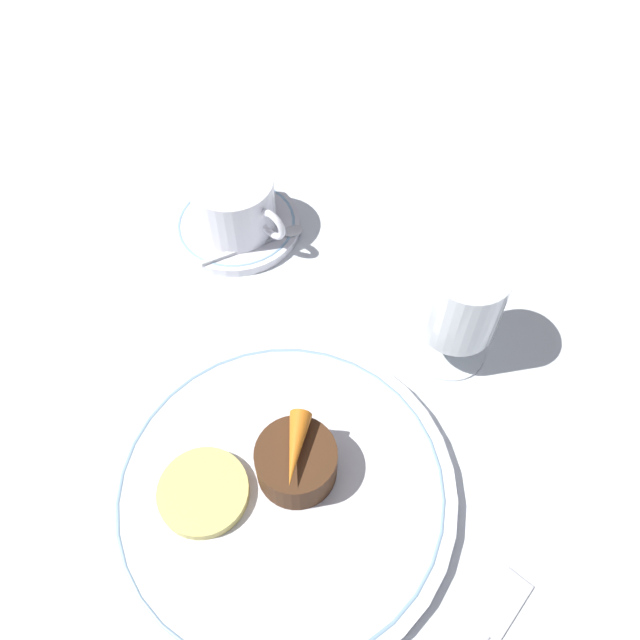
{
  "coord_description": "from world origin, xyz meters",
  "views": [
    {
      "loc": [
        0.13,
        -0.13,
        0.49
      ],
      "look_at": [
        -0.07,
        0.12,
        0.04
      ],
      "focal_mm": 35.0,
      "sensor_mm": 36.0,
      "label": 1
    }
  ],
  "objects_px": {
    "wine_glass": "(461,305)",
    "dessert_cake": "(296,462)",
    "dinner_plate": "(282,489)",
    "coffee_cup": "(234,203)"
  },
  "relations": [
    {
      "from": "wine_glass",
      "to": "dessert_cake",
      "type": "bearing_deg",
      "value": -99.21
    },
    {
      "from": "dinner_plate",
      "to": "coffee_cup",
      "type": "relative_size",
      "value": 2.5
    },
    {
      "from": "dinner_plate",
      "to": "wine_glass",
      "type": "bearing_deg",
      "value": 81.25
    },
    {
      "from": "coffee_cup",
      "to": "wine_glass",
      "type": "height_order",
      "value": "wine_glass"
    },
    {
      "from": "wine_glass",
      "to": "dessert_cake",
      "type": "distance_m",
      "value": 0.19
    },
    {
      "from": "dinner_plate",
      "to": "coffee_cup",
      "type": "bearing_deg",
      "value": 140.1
    },
    {
      "from": "coffee_cup",
      "to": "wine_glass",
      "type": "xyz_separation_m",
      "value": [
        0.26,
        0.01,
        0.03
      ]
    },
    {
      "from": "dessert_cake",
      "to": "coffee_cup",
      "type": "bearing_deg",
      "value": 143.0
    },
    {
      "from": "coffee_cup",
      "to": "dessert_cake",
      "type": "xyz_separation_m",
      "value": [
        0.23,
        -0.17,
        -0.01
      ]
    },
    {
      "from": "coffee_cup",
      "to": "dessert_cake",
      "type": "bearing_deg",
      "value": -37.0
    }
  ]
}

